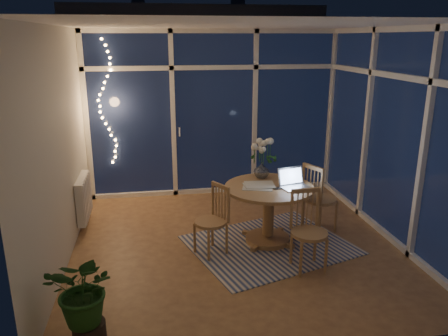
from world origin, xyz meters
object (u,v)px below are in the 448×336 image
(dining_table, at_px, (268,214))
(chair_left, at_px, (210,220))
(flower_vase, at_px, (262,170))
(laptop, at_px, (296,178))
(chair_front, at_px, (309,232))
(potted_plant, at_px, (86,300))
(chair_right, at_px, (321,198))

(dining_table, xyz_separation_m, chair_left, (-0.75, -0.19, 0.06))
(flower_vase, bearing_deg, laptop, -56.18)
(chair_left, relative_size, chair_front, 0.94)
(dining_table, xyz_separation_m, chair_front, (0.26, -0.73, 0.08))
(dining_table, distance_m, chair_left, 0.78)
(chair_left, relative_size, potted_plant, 1.12)
(dining_table, height_order, chair_left, chair_left)
(chair_front, distance_m, laptop, 0.74)
(flower_vase, bearing_deg, chair_right, -11.11)
(laptop, xyz_separation_m, potted_plant, (-2.27, -1.43, -0.48))
(laptop, bearing_deg, flower_vase, 110.05)
(chair_front, relative_size, laptop, 2.68)
(chair_left, bearing_deg, laptop, 63.53)
(laptop, bearing_deg, dining_table, 144.72)
(dining_table, relative_size, chair_front, 1.20)
(chair_right, bearing_deg, chair_front, 126.99)
(chair_right, xyz_separation_m, chair_front, (-0.49, -0.92, -0.02))
(chair_left, distance_m, chair_right, 1.55)
(laptop, bearing_deg, chair_left, 170.50)
(chair_right, bearing_deg, flower_vase, 53.80)
(dining_table, relative_size, laptop, 3.20)
(dining_table, xyz_separation_m, chair_right, (0.75, 0.19, 0.11))
(dining_table, bearing_deg, chair_right, 14.39)
(dining_table, height_order, chair_front, chair_front)
(laptop, relative_size, potted_plant, 0.45)
(chair_front, bearing_deg, flower_vase, 101.59)
(flower_vase, relative_size, potted_plant, 0.28)
(dining_table, height_order, flower_vase, flower_vase)
(dining_table, distance_m, chair_right, 0.78)
(chair_left, height_order, laptop, laptop)
(dining_table, height_order, chair_right, chair_right)
(flower_vase, height_order, potted_plant, flower_vase)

